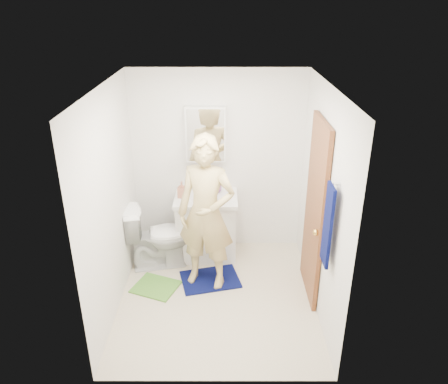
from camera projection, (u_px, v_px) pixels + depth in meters
The scene contains 22 objects.
floor at pixel (217, 298), 5.03m from camera, with size 2.20×2.40×0.02m, color beige.
ceiling at pixel (216, 86), 4.03m from camera, with size 2.20×2.40×0.02m, color white.
wall_back at pixel (218, 162), 5.63m from camera, with size 2.20×0.02×2.40m, color silver.
wall_front at pixel (214, 271), 3.43m from camera, with size 2.20×0.02×2.40m, color silver.
wall_left at pixel (110, 203), 4.53m from camera, with size 0.02×2.40×2.40m, color silver.
wall_right at pixel (323, 203), 4.53m from camera, with size 0.02×2.40×2.40m, color silver.
vanity_cabinet at pixel (207, 228), 5.70m from camera, with size 0.75×0.55×0.80m, color white.
countertop at pixel (206, 198), 5.52m from camera, with size 0.79×0.59×0.05m, color white.
sink_basin at pixel (206, 197), 5.51m from camera, with size 0.40×0.40×0.03m, color white.
faucet at pixel (206, 187), 5.65m from camera, with size 0.03×0.03×0.12m, color silver.
medicine_cabinet at pixel (206, 134), 5.40m from camera, with size 0.50×0.12×0.70m, color white.
mirror_panel at pixel (205, 136), 5.35m from camera, with size 0.46×0.01×0.66m, color white.
door at pixel (315, 212), 4.74m from camera, with size 0.05×0.80×2.05m, color brown.
door_knob at pixel (316, 232), 4.48m from camera, with size 0.07×0.07×0.07m, color gold.
towel at pixel (328, 226), 3.99m from camera, with size 0.03×0.24×0.80m, color #070D42.
towel_hook at pixel (337, 184), 3.82m from camera, with size 0.02×0.02×0.06m, color silver.
toilet at pixel (159, 236), 5.47m from camera, with size 0.47×0.82×0.83m, color white.
bath_mat at pixel (210, 279), 5.32m from camera, with size 0.68×0.49×0.02m, color #070D42.
green_rug at pixel (156, 287), 5.19m from camera, with size 0.49×0.42×0.02m, color #549531.
soap_dispenser at pixel (182, 190), 5.45m from camera, with size 0.09×0.10×0.21m, color #BF7559.
toothbrush_cup at pixel (216, 189), 5.61m from camera, with size 0.13×0.13×0.10m, color #8B3F8A.
man at pixel (206, 214), 4.90m from camera, with size 0.66×0.44×1.82m, color tan.
Camera 1 is at (0.08, -4.08, 3.18)m, focal length 35.00 mm.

